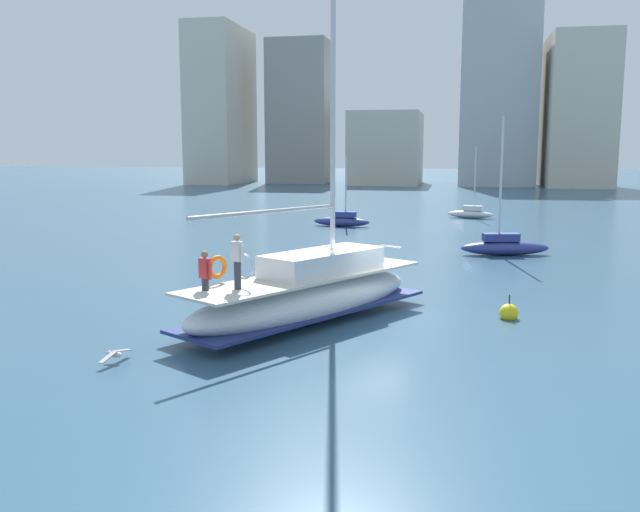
# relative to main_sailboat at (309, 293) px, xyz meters

# --- Properties ---
(ground_plane) EXTENTS (400.00, 400.00, 0.00)m
(ground_plane) POSITION_rel_main_sailboat_xyz_m (1.77, 1.62, -0.91)
(ground_plane) COLOR #2D516B
(main_sailboat) EXTENTS (6.96, 9.48, 13.18)m
(main_sailboat) POSITION_rel_main_sailboat_xyz_m (0.00, 0.00, 0.00)
(main_sailboat) COLOR silver
(main_sailboat) RESTS_ON ground
(moored_sloop_near) EXTENTS (3.89, 1.86, 5.69)m
(moored_sloop_near) POSITION_rel_main_sailboat_xyz_m (5.61, 35.74, -0.47)
(moored_sloop_near) COLOR silver
(moored_sloop_near) RESTS_ON ground
(moored_catamaran) EXTENTS (4.24, 1.47, 5.03)m
(moored_catamaran) POSITION_rel_main_sailboat_xyz_m (-3.61, 27.59, -0.46)
(moored_catamaran) COLOR navy
(moored_catamaran) RESTS_ON ground
(moored_cutter_left) EXTENTS (4.71, 2.04, 7.11)m
(moored_cutter_left) POSITION_rel_main_sailboat_xyz_m (6.98, 15.62, -0.39)
(moored_cutter_left) COLOR navy
(moored_cutter_left) RESTS_ON ground
(seagull) EXTENTS (0.48, 1.25, 0.18)m
(seagull) POSITION_rel_main_sailboat_xyz_m (-3.92, -5.21, -0.68)
(seagull) COLOR silver
(seagull) RESTS_ON ground
(mooring_buoy) EXTENTS (0.61, 0.61, 0.90)m
(mooring_buoy) POSITION_rel_main_sailboat_xyz_m (6.25, 1.58, -0.73)
(mooring_buoy) COLOR yellow
(mooring_buoy) RESTS_ON ground
(waterfront_buildings) EXTENTS (84.95, 18.66, 27.55)m
(waterfront_buildings) POSITION_rel_main_sailboat_xyz_m (0.50, 93.13, 10.23)
(waterfront_buildings) COLOR beige
(waterfront_buildings) RESTS_ON ground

